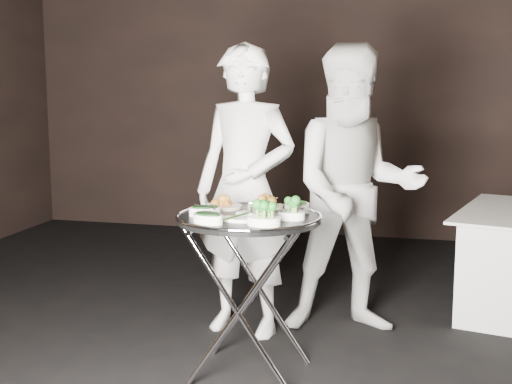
% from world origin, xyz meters
% --- Properties ---
extents(floor, '(6.00, 7.00, 0.05)m').
position_xyz_m(floor, '(0.00, 0.00, -0.03)').
color(floor, black).
rests_on(floor, ground).
extents(wall_back, '(6.00, 0.05, 3.00)m').
position_xyz_m(wall_back, '(0.00, 3.52, 1.50)').
color(wall_back, black).
rests_on(wall_back, floor).
extents(tray_stand, '(0.57, 0.48, 0.84)m').
position_xyz_m(tray_stand, '(0.15, 0.01, 0.47)').
color(tray_stand, silver).
rests_on(tray_stand, floor).
extents(serving_tray, '(0.74, 0.74, 0.04)m').
position_xyz_m(serving_tray, '(0.15, 0.01, 0.84)').
color(serving_tray, black).
rests_on(serving_tray, tray_stand).
extents(potato_plate_a, '(0.21, 0.21, 0.07)m').
position_xyz_m(potato_plate_a, '(-0.04, 0.17, 0.88)').
color(potato_plate_a, beige).
rests_on(potato_plate_a, serving_tray).
extents(potato_plate_b, '(0.20, 0.20, 0.07)m').
position_xyz_m(potato_plate_b, '(0.18, 0.22, 0.88)').
color(potato_plate_b, beige).
rests_on(potato_plate_b, serving_tray).
extents(greens_bowl, '(0.13, 0.13, 0.08)m').
position_xyz_m(greens_bowl, '(0.37, 0.15, 0.89)').
color(greens_bowl, white).
rests_on(greens_bowl, serving_tray).
extents(asparagus_plate_a, '(0.18, 0.14, 0.03)m').
position_xyz_m(asparagus_plate_a, '(0.16, 0.03, 0.87)').
color(asparagus_plate_a, white).
rests_on(asparagus_plate_a, serving_tray).
extents(asparagus_plate_b, '(0.18, 0.14, 0.03)m').
position_xyz_m(asparagus_plate_b, '(0.12, -0.14, 0.87)').
color(asparagus_plate_b, white).
rests_on(asparagus_plate_b, serving_tray).
extents(spinach_bowl_a, '(0.19, 0.15, 0.07)m').
position_xyz_m(spinach_bowl_a, '(-0.07, -0.05, 0.88)').
color(spinach_bowl_a, white).
rests_on(spinach_bowl_a, serving_tray).
extents(spinach_bowl_b, '(0.20, 0.17, 0.07)m').
position_xyz_m(spinach_bowl_b, '(0.01, -0.23, 0.88)').
color(spinach_bowl_b, white).
rests_on(spinach_bowl_b, serving_tray).
extents(broccoli_bowl_a, '(0.17, 0.13, 0.07)m').
position_xyz_m(broccoli_bowl_a, '(0.36, -0.03, 0.88)').
color(broccoli_bowl_a, white).
rests_on(broccoli_bowl_a, serving_tray).
extents(broccoli_bowl_b, '(0.16, 0.12, 0.07)m').
position_xyz_m(broccoli_bowl_b, '(0.28, -0.21, 0.88)').
color(broccoli_bowl_b, white).
rests_on(broccoli_bowl_b, serving_tray).
extents(serving_utensils, '(0.57, 0.41, 0.01)m').
position_xyz_m(serving_utensils, '(0.16, 0.08, 0.90)').
color(serving_utensils, silver).
rests_on(serving_utensils, serving_tray).
extents(waiter_left, '(0.71, 0.53, 1.75)m').
position_xyz_m(waiter_left, '(-0.04, 0.65, 0.87)').
color(waiter_left, silver).
rests_on(waiter_left, floor).
extents(waiter_right, '(0.99, 0.86, 1.75)m').
position_xyz_m(waiter_right, '(0.60, 0.83, 0.87)').
color(waiter_right, silver).
rests_on(waiter_right, floor).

